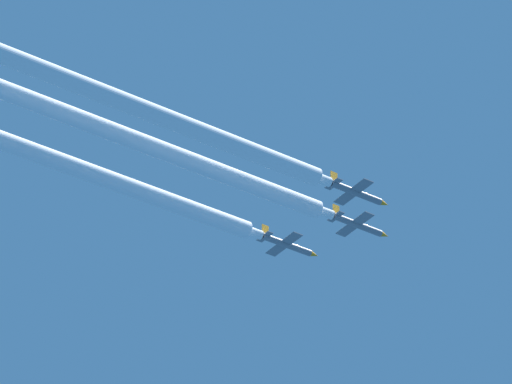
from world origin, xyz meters
TOP-DOWN VIEW (x-y plane):
  - jet_lead at (0.31, 6.72)m, footprint 7.38×10.75m
  - jet_left_wingman at (-9.05, 0.39)m, footprint 7.38×10.75m
  - jet_right_wingman at (8.74, 0.04)m, footprint 7.38×10.75m
  - smoke_trail_lead at (0.31, -33.11)m, footprint 2.66×69.81m
  - smoke_trail_left_wingman at (-9.05, -37.22)m, footprint 2.66×65.35m
  - smoke_trail_right_wingman at (8.74, -34.96)m, footprint 2.66×60.12m

SIDE VIEW (x-z plane):
  - smoke_trail_right_wingman at x=8.74m, z-range 143.99..146.65m
  - jet_right_wingman at x=8.74m, z-range 144.05..146.64m
  - smoke_trail_left_wingman at x=-9.05m, z-range 144.39..147.05m
  - jet_left_wingman at x=-9.05m, z-range 144.45..147.04m
  - smoke_trail_lead at x=0.31m, z-range 145.31..147.97m
  - jet_lead at x=0.31m, z-range 145.38..147.96m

